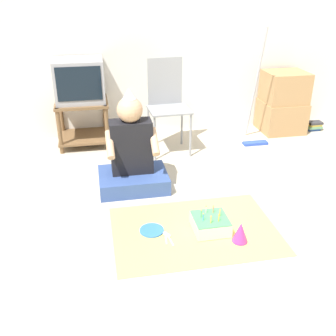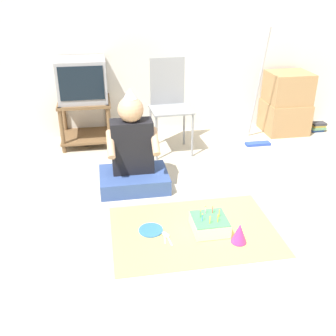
{
  "view_description": "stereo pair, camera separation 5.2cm",
  "coord_description": "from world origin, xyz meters",
  "px_view_note": "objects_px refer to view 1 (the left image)",
  "views": [
    {
      "loc": [
        -1.07,
        -2.34,
        1.71
      ],
      "look_at": [
        -0.54,
        0.39,
        0.35
      ],
      "focal_mm": 42.0,
      "sensor_mm": 36.0,
      "label": 1
    },
    {
      "loc": [
        -1.02,
        -2.35,
        1.71
      ],
      "look_at": [
        -0.54,
        0.39,
        0.35
      ],
      "focal_mm": 42.0,
      "sensor_mm": 36.0,
      "label": 2
    }
  ],
  "objects_px": {
    "tv": "(79,80)",
    "birthday_cake": "(210,224)",
    "cardboard_box_stack": "(283,103)",
    "person_seated": "(132,157)",
    "book_pile": "(314,126)",
    "paper_plate": "(152,230)",
    "folding_chair": "(167,99)",
    "dust_mop": "(255,110)",
    "party_hat_blue": "(240,232)"
  },
  "relations": [
    {
      "from": "cardboard_box_stack",
      "to": "paper_plate",
      "type": "height_order",
      "value": "cardboard_box_stack"
    },
    {
      "from": "cardboard_box_stack",
      "to": "dust_mop",
      "type": "relative_size",
      "value": 0.56
    },
    {
      "from": "birthday_cake",
      "to": "folding_chair",
      "type": "bearing_deg",
      "value": 90.8
    },
    {
      "from": "book_pile",
      "to": "party_hat_blue",
      "type": "xyz_separation_m",
      "value": [
        -1.7,
        -1.99,
        0.03
      ]
    },
    {
      "from": "book_pile",
      "to": "folding_chair",
      "type": "bearing_deg",
      "value": -173.22
    },
    {
      "from": "book_pile",
      "to": "birthday_cake",
      "type": "distance_m",
      "value": 2.61
    },
    {
      "from": "book_pile",
      "to": "person_seated",
      "type": "height_order",
      "value": "person_seated"
    },
    {
      "from": "person_seated",
      "to": "paper_plate",
      "type": "bearing_deg",
      "value": -85.74
    },
    {
      "from": "party_hat_blue",
      "to": "paper_plate",
      "type": "height_order",
      "value": "party_hat_blue"
    },
    {
      "from": "tv",
      "to": "book_pile",
      "type": "height_order",
      "value": "tv"
    },
    {
      "from": "party_hat_blue",
      "to": "paper_plate",
      "type": "distance_m",
      "value": 0.65
    },
    {
      "from": "folding_chair",
      "to": "person_seated",
      "type": "distance_m",
      "value": 0.95
    },
    {
      "from": "folding_chair",
      "to": "birthday_cake",
      "type": "height_order",
      "value": "folding_chair"
    },
    {
      "from": "paper_plate",
      "to": "folding_chair",
      "type": "bearing_deg",
      "value": 74.94
    },
    {
      "from": "tv",
      "to": "person_seated",
      "type": "bearing_deg",
      "value": -69.06
    },
    {
      "from": "dust_mop",
      "to": "person_seated",
      "type": "height_order",
      "value": "dust_mop"
    },
    {
      "from": "cardboard_box_stack",
      "to": "person_seated",
      "type": "bearing_deg",
      "value": -150.82
    },
    {
      "from": "tv",
      "to": "book_pile",
      "type": "relative_size",
      "value": 2.79
    },
    {
      "from": "folding_chair",
      "to": "paper_plate",
      "type": "bearing_deg",
      "value": -105.06
    },
    {
      "from": "folding_chair",
      "to": "dust_mop",
      "type": "bearing_deg",
      "value": 0.3
    },
    {
      "from": "folding_chair",
      "to": "party_hat_blue",
      "type": "relative_size",
      "value": 6.36
    },
    {
      "from": "folding_chair",
      "to": "dust_mop",
      "type": "height_order",
      "value": "dust_mop"
    },
    {
      "from": "birthday_cake",
      "to": "party_hat_blue",
      "type": "relative_size",
      "value": 1.69
    },
    {
      "from": "tv",
      "to": "birthday_cake",
      "type": "bearing_deg",
      "value": -64.49
    },
    {
      "from": "cardboard_box_stack",
      "to": "birthday_cake",
      "type": "height_order",
      "value": "cardboard_box_stack"
    },
    {
      "from": "folding_chair",
      "to": "birthday_cake",
      "type": "bearing_deg",
      "value": -89.2
    },
    {
      "from": "tv",
      "to": "paper_plate",
      "type": "xyz_separation_m",
      "value": [
        0.48,
        -1.84,
        -0.71
      ]
    },
    {
      "from": "tv",
      "to": "folding_chair",
      "type": "bearing_deg",
      "value": -19.37
    },
    {
      "from": "dust_mop",
      "to": "book_pile",
      "type": "xyz_separation_m",
      "value": [
        0.89,
        0.22,
        -0.32
      ]
    },
    {
      "from": "dust_mop",
      "to": "paper_plate",
      "type": "xyz_separation_m",
      "value": [
        -1.41,
        -1.53,
        -0.37
      ]
    },
    {
      "from": "person_seated",
      "to": "birthday_cake",
      "type": "relative_size",
      "value": 3.46
    },
    {
      "from": "dust_mop",
      "to": "person_seated",
      "type": "relative_size",
      "value": 1.43
    },
    {
      "from": "book_pile",
      "to": "paper_plate",
      "type": "height_order",
      "value": "book_pile"
    },
    {
      "from": "dust_mop",
      "to": "party_hat_blue",
      "type": "height_order",
      "value": "dust_mop"
    },
    {
      "from": "cardboard_box_stack",
      "to": "book_pile",
      "type": "xyz_separation_m",
      "value": [
        0.42,
        -0.07,
        -0.3
      ]
    },
    {
      "from": "book_pile",
      "to": "party_hat_blue",
      "type": "distance_m",
      "value": 2.62
    },
    {
      "from": "dust_mop",
      "to": "birthday_cake",
      "type": "bearing_deg",
      "value": -121.52
    },
    {
      "from": "tv",
      "to": "cardboard_box_stack",
      "type": "bearing_deg",
      "value": -0.51
    },
    {
      "from": "tv",
      "to": "paper_plate",
      "type": "bearing_deg",
      "value": -75.48
    },
    {
      "from": "dust_mop",
      "to": "tv",
      "type": "bearing_deg",
      "value": 170.78
    },
    {
      "from": "birthday_cake",
      "to": "dust_mop",
      "type": "bearing_deg",
      "value": 58.48
    },
    {
      "from": "dust_mop",
      "to": "folding_chair",
      "type": "bearing_deg",
      "value": -179.7
    },
    {
      "from": "book_pile",
      "to": "birthday_cake",
      "type": "height_order",
      "value": "birthday_cake"
    },
    {
      "from": "person_seated",
      "to": "cardboard_box_stack",
      "type": "bearing_deg",
      "value": 29.18
    },
    {
      "from": "cardboard_box_stack",
      "to": "person_seated",
      "type": "distance_m",
      "value": 2.22
    },
    {
      "from": "cardboard_box_stack",
      "to": "birthday_cake",
      "type": "xyz_separation_m",
      "value": [
        -1.45,
        -1.88,
        -0.29
      ]
    },
    {
      "from": "person_seated",
      "to": "birthday_cake",
      "type": "distance_m",
      "value": 0.97
    },
    {
      "from": "person_seated",
      "to": "birthday_cake",
      "type": "bearing_deg",
      "value": -58.76
    },
    {
      "from": "folding_chair",
      "to": "book_pile",
      "type": "xyz_separation_m",
      "value": [
        1.89,
        0.22,
        -0.5
      ]
    },
    {
      "from": "folding_chair",
      "to": "paper_plate",
      "type": "height_order",
      "value": "folding_chair"
    }
  ]
}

